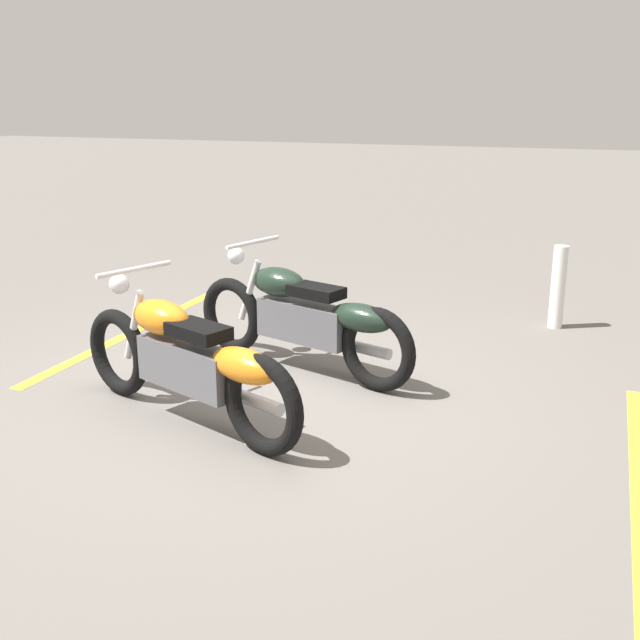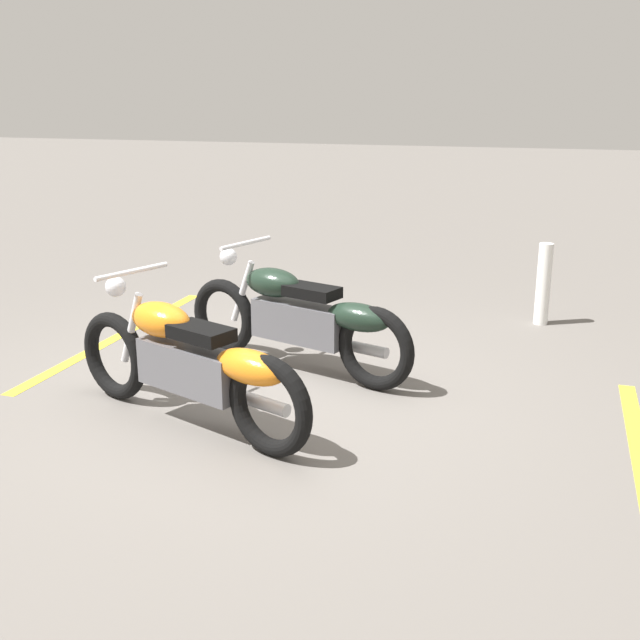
{
  "view_description": "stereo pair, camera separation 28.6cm",
  "coord_description": "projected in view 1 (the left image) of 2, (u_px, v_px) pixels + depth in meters",
  "views": [
    {
      "loc": [
        2.5,
        -4.96,
        2.21
      ],
      "look_at": [
        0.55,
        0.0,
        0.65
      ],
      "focal_mm": 43.24,
      "sensor_mm": 36.0,
      "label": 1
    },
    {
      "loc": [
        2.23,
        -5.05,
        2.21
      ],
      "look_at": [
        0.55,
        0.0,
        0.65
      ],
      "focal_mm": 43.24,
      "sensor_mm": 36.0,
      "label": 2
    }
  ],
  "objects": [
    {
      "name": "ground_plane",
      "position": [
        253.0,
        394.0,
        5.93
      ],
      "size": [
        60.0,
        60.0,
        0.0
      ],
      "primitive_type": "plane",
      "color": "#66605B"
    },
    {
      "name": "motorcycle_bright_foreground",
      "position": [
        189.0,
        361.0,
        5.27
      ],
      "size": [
        2.13,
        0.9,
        1.04
      ],
      "rotation": [
        0.0,
        0.0,
        2.79
      ],
      "color": "black",
      "rests_on": "ground"
    },
    {
      "name": "motorcycle_dark_foreground",
      "position": [
        305.0,
        317.0,
        6.29
      ],
      "size": [
        2.17,
        0.82,
        1.04
      ],
      "rotation": [
        0.0,
        0.0,
        2.85
      ],
      "color": "black",
      "rests_on": "ground"
    },
    {
      "name": "bollard_post",
      "position": [
        558.0,
        287.0,
        7.51
      ],
      "size": [
        0.14,
        0.14,
        0.82
      ],
      "primitive_type": "cylinder",
      "color": "white",
      "rests_on": "ground"
    },
    {
      "name": "parking_stripe_near",
      "position": [
        132.0,
        332.0,
        7.44
      ],
      "size": [
        0.18,
        3.2,
        0.01
      ],
      "primitive_type": "cube",
      "rotation": [
        0.0,
        0.0,
        1.59
      ],
      "color": "yellow",
      "rests_on": "ground"
    }
  ]
}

